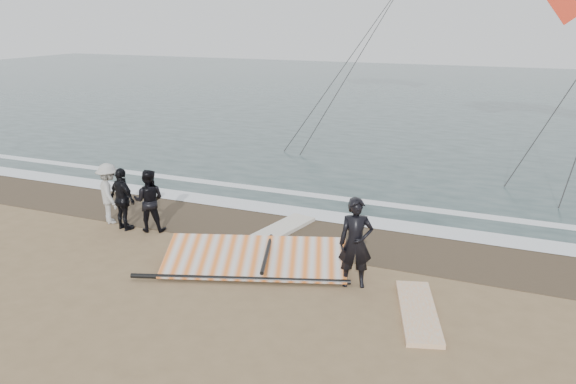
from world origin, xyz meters
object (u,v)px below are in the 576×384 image
man_main (356,243)px  sail_rig (255,259)px  board_white (418,311)px  board_cream (278,231)px

man_main → sail_rig: size_ratio=0.43×
board_white → board_cream: (-4.25, 2.87, 0.01)m
board_cream → sail_rig: sail_rig is taller
board_white → sail_rig: 3.97m
man_main → board_white: size_ratio=0.81×
board_white → board_cream: size_ratio=0.92×
man_main → board_cream: (-2.75, 2.17, -0.94)m
sail_rig → board_cream: bearing=99.5°
board_white → sail_rig: sail_rig is taller
board_white → sail_rig: size_ratio=0.53×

